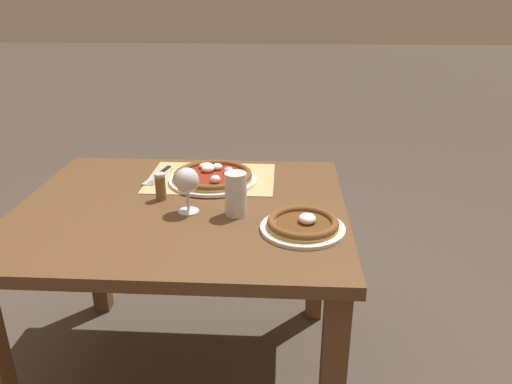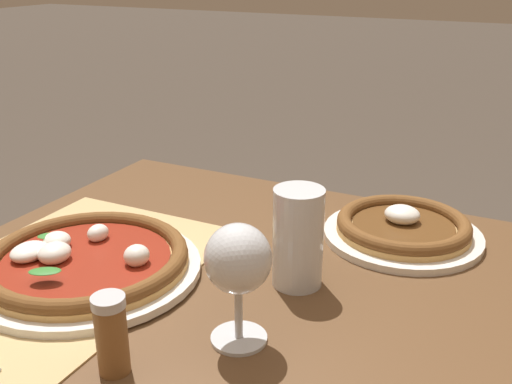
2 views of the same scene
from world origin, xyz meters
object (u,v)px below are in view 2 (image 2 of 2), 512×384
(pizza_near, at_px, (86,261))
(pizza_far, at_px, (403,228))
(pepper_shaker, at_px, (111,334))
(wine_glass, at_px, (238,264))
(pint_glass, at_px, (298,239))

(pizza_near, bearing_deg, pizza_far, 130.36)
(pepper_shaker, bearing_deg, wine_glass, 139.22)
(wine_glass, xyz_separation_m, pepper_shaker, (0.11, -0.10, -0.06))
(pizza_near, relative_size, pepper_shaker, 3.45)
(wine_glass, height_order, pepper_shaker, wine_glass)
(pizza_far, relative_size, wine_glass, 1.69)
(wine_glass, height_order, pint_glass, wine_glass)
(pizza_far, distance_m, wine_glass, 0.40)
(wine_glass, bearing_deg, pizza_far, 163.42)
(pizza_near, height_order, pizza_far, pizza_near)
(pizza_far, xyz_separation_m, pepper_shaker, (0.49, -0.21, 0.03))
(pint_glass, distance_m, pepper_shaker, 0.30)
(wine_glass, bearing_deg, pizza_near, -98.88)
(pint_glass, relative_size, pepper_shaker, 1.49)
(pizza_near, xyz_separation_m, pint_glass, (-0.12, 0.29, 0.05))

